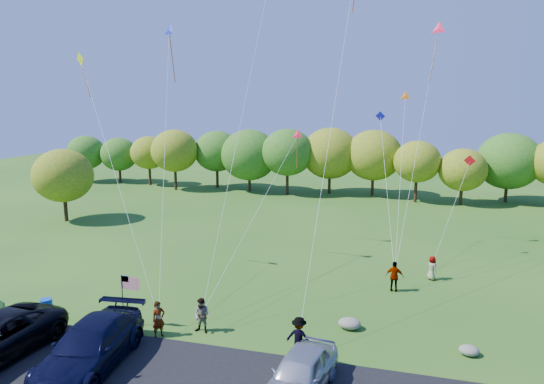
% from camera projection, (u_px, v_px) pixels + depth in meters
% --- Properties ---
extents(ground, '(140.00, 140.00, 0.00)m').
position_uv_depth(ground, '(203.00, 334.00, 23.78)').
color(ground, '#265518').
rests_on(ground, ground).
extents(asphalt_lane, '(44.00, 6.00, 0.06)m').
position_uv_depth(asphalt_lane, '(164.00, 377.00, 19.98)').
color(asphalt_lane, black).
rests_on(asphalt_lane, ground).
extents(treeline, '(74.89, 27.37, 8.59)m').
position_uv_depth(treeline, '(344.00, 159.00, 56.59)').
color(treeline, '#3C2716').
rests_on(treeline, ground).
extents(minivan_navy, '(3.32, 6.75, 1.89)m').
position_uv_depth(minivan_navy, '(90.00, 346.00, 20.55)').
color(minivan_navy, black).
rests_on(minivan_navy, asphalt_lane).
extents(minivan_silver, '(2.68, 5.08, 1.65)m').
position_uv_depth(minivan_silver, '(300.00, 373.00, 18.75)').
color(minivan_silver, '#B2B5BE').
rests_on(minivan_silver, asphalt_lane).
extents(flyer_a, '(0.74, 0.78, 1.80)m').
position_uv_depth(flyer_a, '(159.00, 319.00, 23.37)').
color(flyer_a, '#4C4C59').
rests_on(flyer_a, ground).
extents(flyer_b, '(0.93, 0.76, 1.76)m').
position_uv_depth(flyer_b, '(202.00, 316.00, 23.81)').
color(flyer_b, '#4C4C59').
rests_on(flyer_b, ground).
extents(flyer_c, '(1.26, 0.81, 1.85)m').
position_uv_depth(flyer_c, '(299.00, 337.00, 21.54)').
color(flyer_c, '#4C4C59').
rests_on(flyer_c, ground).
extents(flyer_d, '(1.10, 0.49, 1.86)m').
position_uv_depth(flyer_d, '(395.00, 277.00, 29.04)').
color(flyer_d, '#4C4C59').
rests_on(flyer_d, ground).
extents(flyer_e, '(0.84, 0.91, 1.57)m').
position_uv_depth(flyer_e, '(432.00, 268.00, 30.99)').
color(flyer_e, '#4C4C59').
rests_on(flyer_e, ground).
extents(trash_barrel, '(0.62, 0.62, 0.92)m').
position_uv_depth(trash_barrel, '(47.00, 307.00, 25.78)').
color(trash_barrel, '#0C3FB5').
rests_on(trash_barrel, ground).
extents(flag_assembly, '(1.02, 0.66, 2.75)m').
position_uv_depth(flag_assembly, '(127.00, 288.00, 24.14)').
color(flag_assembly, black).
rests_on(flag_assembly, ground).
extents(boulder_near, '(1.13, 0.88, 0.56)m').
position_uv_depth(boulder_near, '(350.00, 323.00, 24.30)').
color(boulder_near, gray).
rests_on(boulder_near, ground).
extents(boulder_far, '(0.89, 0.74, 0.46)m').
position_uv_depth(boulder_far, '(469.00, 350.00, 21.77)').
color(boulder_far, slate).
rests_on(boulder_far, ground).
extents(kites_aloft, '(24.28, 11.50, 17.31)m').
position_uv_depth(kites_aloft, '(325.00, 13.00, 32.98)').
color(kites_aloft, red).
rests_on(kites_aloft, ground).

